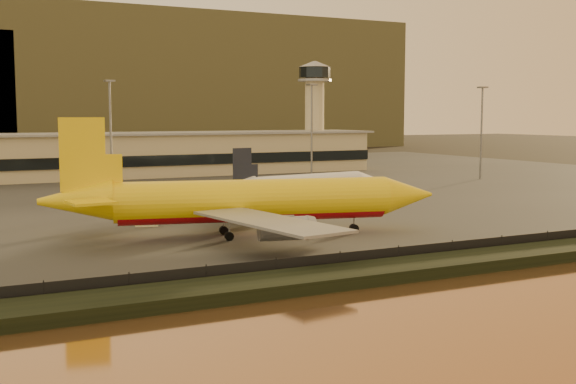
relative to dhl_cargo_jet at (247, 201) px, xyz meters
The scene contains 11 objects.
ground 15.71m from the dhl_cargo_jet, 66.89° to the right, with size 900.00×900.00×0.00m, color black.
embankment 31.47m from the dhl_cargo_jet, 79.27° to the right, with size 320.00×7.00×1.40m, color black.
tarmac 81.80m from the dhl_cargo_jet, 85.93° to the left, with size 320.00×220.00×0.20m, color #2D2D2D.
perimeter_fence 27.51m from the dhl_cargo_jet, 77.70° to the right, with size 300.00×0.05×2.20m, color black.
terminal_building 112.31m from the dhl_cargo_jet, 94.46° to the left, with size 202.00×25.00×12.60m.
control_tower 140.70m from the dhl_cargo_jet, 57.16° to the left, with size 11.20×11.20×35.50m.
apron_light_masts 65.66m from the dhl_cargo_jet, 71.30° to the left, with size 152.20×12.20×25.40m.
dhl_cargo_jet is the anchor object (origin of this frame).
white_narrowbody_jet 46.77m from the dhl_cargo_jet, 51.46° to the left, with size 39.18×37.87×11.27m.
gse_vehicle_yellow 17.04m from the dhl_cargo_jet, 47.53° to the left, with size 3.66×1.65×1.65m, color yellow.
gse_vehicle_white 19.84m from the dhl_cargo_jet, 122.48° to the left, with size 3.59×1.62×1.62m, color white.
Camera 1 is at (-47.27, -81.79, 17.85)m, focal length 45.00 mm.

